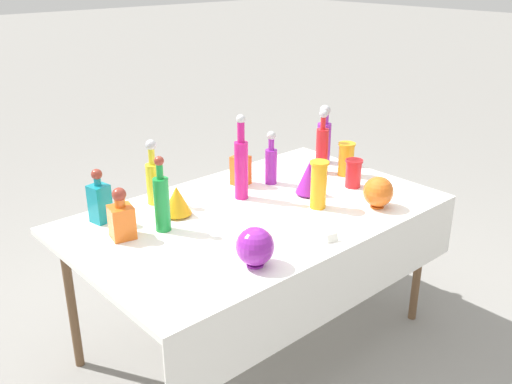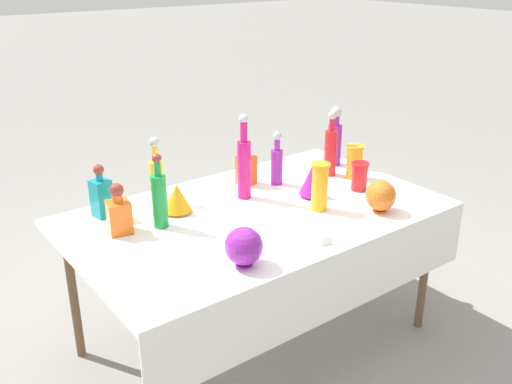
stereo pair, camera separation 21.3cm
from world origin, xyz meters
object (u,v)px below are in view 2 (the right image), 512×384
(tall_bottle_3, at_px, (244,164))
(slender_vase_0, at_px, (360,175))
(tall_bottle_2, at_px, (157,175))
(fluted_vase_1, at_px, (313,179))
(tall_bottle_4, at_px, (159,197))
(slender_vase_1, at_px, (320,185))
(round_bowl_1, at_px, (244,246))
(square_decanter_2, at_px, (246,165))
(square_decanter_0, at_px, (119,213))
(tall_bottle_1, at_px, (335,139))
(slender_vase_2, at_px, (355,161))
(fluted_vase_0, at_px, (177,198))
(round_bowl_0, at_px, (381,196))
(tall_bottle_0, at_px, (331,149))
(tall_bottle_5, at_px, (277,162))
(square_decanter_1, at_px, (101,195))

(tall_bottle_3, distance_m, slender_vase_0, 0.62)
(tall_bottle_2, height_order, fluted_vase_1, tall_bottle_2)
(fluted_vase_1, bearing_deg, tall_bottle_4, 169.40)
(slender_vase_1, bearing_deg, round_bowl_1, -160.00)
(square_decanter_2, bearing_deg, square_decanter_0, -169.98)
(tall_bottle_1, xyz_separation_m, square_decanter_0, (-1.40, -0.08, -0.06))
(slender_vase_2, height_order, fluted_vase_0, slender_vase_2)
(tall_bottle_2, height_order, round_bowl_0, tall_bottle_2)
(tall_bottle_1, height_order, slender_vase_0, tall_bottle_1)
(tall_bottle_4, xyz_separation_m, fluted_vase_0, (0.14, 0.09, -0.07))
(square_decanter_0, xyz_separation_m, fluted_vase_1, (0.97, -0.20, -0.00))
(fluted_vase_0, relative_size, round_bowl_0, 0.94)
(tall_bottle_3, distance_m, square_decanter_2, 0.20)
(tall_bottle_0, bearing_deg, tall_bottle_5, 167.86)
(square_decanter_0, relative_size, square_decanter_2, 0.92)
(tall_bottle_0, relative_size, tall_bottle_5, 1.25)
(tall_bottle_3, height_order, round_bowl_1, tall_bottle_3)
(tall_bottle_1, distance_m, fluted_vase_0, 1.09)
(round_bowl_1, bearing_deg, slender_vase_2, 21.88)
(square_decanter_0, bearing_deg, slender_vase_0, -13.25)
(fluted_vase_1, bearing_deg, slender_vase_1, -121.43)
(tall_bottle_0, xyz_separation_m, tall_bottle_1, (0.14, 0.11, 0.00))
(tall_bottle_2, height_order, tall_bottle_3, tall_bottle_3)
(tall_bottle_0, distance_m, square_decanter_0, 1.26)
(fluted_vase_0, bearing_deg, tall_bottle_5, 0.90)
(slender_vase_0, bearing_deg, tall_bottle_2, 150.38)
(square_decanter_0, bearing_deg, square_decanter_1, 87.57)
(tall_bottle_1, bearing_deg, fluted_vase_1, -146.11)
(square_decanter_0, relative_size, round_bowl_0, 1.50)
(square_decanter_1, bearing_deg, slender_vase_0, -22.44)
(tall_bottle_1, relative_size, tall_bottle_2, 1.06)
(tall_bottle_1, relative_size, square_decanter_0, 1.49)
(tall_bottle_1, height_order, square_decanter_0, tall_bottle_1)
(tall_bottle_5, bearing_deg, fluted_vase_1, -80.89)
(tall_bottle_3, relative_size, fluted_vase_0, 2.96)
(square_decanter_0, bearing_deg, tall_bottle_3, -0.60)
(tall_bottle_3, bearing_deg, slender_vase_0, -27.28)
(tall_bottle_5, relative_size, slender_vase_1, 1.23)
(square_decanter_2, bearing_deg, fluted_vase_1, -63.65)
(tall_bottle_3, relative_size, round_bowl_1, 2.68)
(square_decanter_0, bearing_deg, tall_bottle_0, -1.29)
(tall_bottle_4, height_order, square_decanter_0, tall_bottle_4)
(square_decanter_1, distance_m, slender_vase_2, 1.38)
(round_bowl_0, bearing_deg, fluted_vase_0, 143.99)
(tall_bottle_4, relative_size, square_decanter_1, 1.35)
(square_decanter_2, distance_m, round_bowl_0, 0.75)
(tall_bottle_5, height_order, fluted_vase_1, tall_bottle_5)
(tall_bottle_2, height_order, slender_vase_0, tall_bottle_2)
(tall_bottle_2, xyz_separation_m, fluted_vase_1, (0.66, -0.44, -0.04))
(slender_vase_2, bearing_deg, tall_bottle_0, 123.46)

